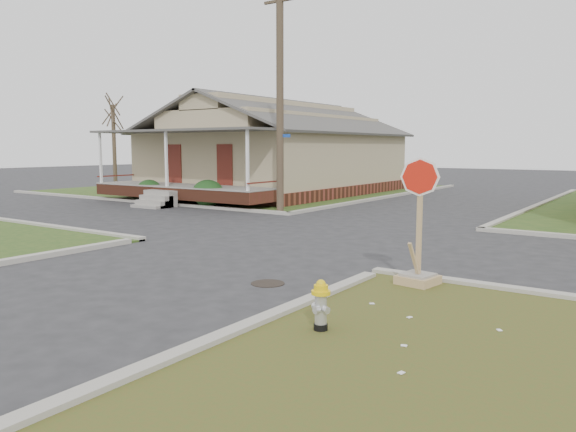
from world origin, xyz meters
The scene contains 11 objects.
ground centered at (0.00, 0.00, 0.00)m, with size 120.00×120.00×0.00m, color #2A2A2C.
verge_far_left centered at (-13.00, 18.00, 0.03)m, with size 19.00×19.00×0.05m, color #29491A.
curbs centered at (0.00, 5.00, 0.00)m, with size 80.00×40.00×0.12m, color #A8A398, non-canonical shape.
manhole centered at (2.20, -0.50, 0.01)m, with size 0.64×0.64×0.01m, color black.
corner_house centered at (-10.00, 16.68, 2.28)m, with size 10.10×15.50×5.30m.
utility_pole centered at (-4.20, 8.90, 4.66)m, with size 1.80×0.28×9.00m.
tree_far_left centered at (-18.00, 12.00, 2.50)m, with size 0.22×0.22×4.90m, color #403325.
fire_hydrant centered at (4.51, -2.37, 0.44)m, with size 0.27×0.27×0.71m.
stop_sign centered at (4.62, 0.90, 0.55)m, with size 0.66×0.65×2.34m.
hedge_left centered at (-11.67, 8.90, 0.57)m, with size 1.37×1.12×1.05m, color #183D16.
hedge_right centered at (-8.02, 8.93, 0.61)m, with size 1.47×1.21×1.12m, color #183D16.
Camera 1 is at (8.41, -8.82, 2.57)m, focal length 35.00 mm.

